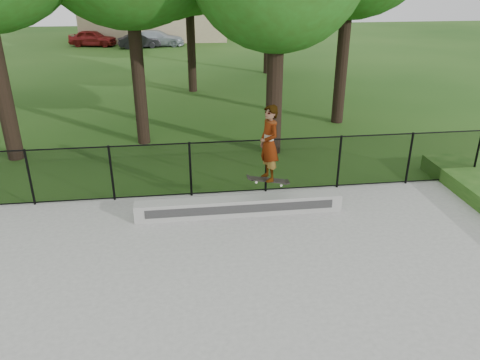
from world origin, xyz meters
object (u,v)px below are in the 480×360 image
(car_c, at_px, (157,38))
(grind_ledge, at_px, (240,206))
(skater_airborne, at_px, (269,145))
(car_b, at_px, (139,41))
(car_a, at_px, (93,38))

(car_c, bearing_deg, grind_ledge, -171.39)
(grind_ledge, bearing_deg, car_c, 95.59)
(grind_ledge, height_order, car_c, car_c)
(car_c, bearing_deg, skater_airborne, -170.13)
(car_c, height_order, skater_airborne, skater_airborne)
(car_c, relative_size, skater_airborne, 2.00)
(car_b, bearing_deg, car_c, -68.77)
(grind_ledge, bearing_deg, skater_airborne, -11.27)
(grind_ledge, relative_size, car_c, 1.30)
(grind_ledge, height_order, skater_airborne, skater_airborne)
(car_c, distance_m, skater_airborne, 29.43)
(car_b, relative_size, car_c, 0.75)
(grind_ledge, height_order, car_a, car_a)
(car_b, distance_m, skater_airborne, 28.81)
(car_a, relative_size, car_c, 0.94)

